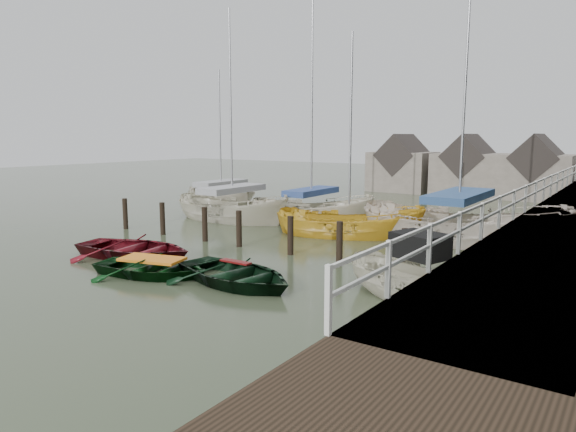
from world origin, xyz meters
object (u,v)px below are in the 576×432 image
Objects in this scene: rowboat_dkgreen at (236,284)px; motorboat at (415,297)px; sailboat_c at (349,235)px; sailboat_d at (457,241)px; sailboat_a at (233,219)px; rowboat_green at (153,275)px; sailboat_e at (222,207)px; rowboat_red at (135,257)px; sailboat_b at (311,219)px.

motorboat is (4.80, 1.53, 0.10)m from rowboat_dkgreen.
sailboat_d is (4.26, 1.26, 0.05)m from sailboat_c.
sailboat_c is at bearing -91.34° from sailboat_a.
rowboat_green is 15.03m from sailboat_e.
motorboat is 8.84m from sailboat_c.
sailboat_a is at bearing 12.00° from rowboat_green.
rowboat_red is 0.38× the size of sailboat_a.
sailboat_a reaches higher than rowboat_green.
rowboat_red is at bearing 114.54° from motorboat.
sailboat_b is at bearing -54.26° from sailboat_a.
rowboat_green is 0.89× the size of rowboat_dkgreen.
motorboat is 13.05m from sailboat_b.
sailboat_a is 11.06m from sailboat_d.
sailboat_c is (-5.60, 6.85, -0.09)m from motorboat.
motorboat is at bearing -63.63° from rowboat_dkgreen.
rowboat_red is 5.07m from rowboat_dkgreen.
sailboat_e is at bearing 81.14° from sailboat_d.
motorboat reaches higher than rowboat_red.
rowboat_dkgreen is (5.05, -0.49, 0.00)m from rowboat_red.
sailboat_e is at bearing 18.57° from rowboat_green.
rowboat_dkgreen is 5.04m from motorboat.
sailboat_c is at bearing -27.20° from rowboat_green.
rowboat_red is 0.95× the size of motorboat.
sailboat_e reaches higher than rowboat_dkgreen.
sailboat_e reaches higher than rowboat_red.
sailboat_d is 1.31× the size of sailboat_e.
sailboat_a is 3.99m from sailboat_b.
rowboat_green is 0.32× the size of sailboat_a.
sailboat_c is (3.49, -2.52, -0.06)m from sailboat_b.
sailboat_c reaches higher than sailboat_e.
sailboat_e is (-6.82, 0.81, -0.01)m from sailboat_b.
rowboat_dkgreen is 0.36× the size of sailboat_a.
motorboat is 0.38× the size of sailboat_d.
sailboat_a is at bearing 50.03° from rowboat_dkgreen.
sailboat_e is (-6.05, 11.22, 0.06)m from rowboat_red.
sailboat_b is at bearing -78.36° from sailboat_e.
sailboat_e is (-15.90, 10.18, -0.04)m from motorboat.
sailboat_a is at bearing 4.89° from rowboat_red.
motorboat is 0.48× the size of sailboat_c.
sailboat_a is 0.96× the size of sailboat_d.
sailboat_a reaches higher than motorboat.
rowboat_red is 0.45× the size of sailboat_c.
sailboat_a is 0.95× the size of sailboat_b.
sailboat_d is at bearing -79.65° from sailboat_e.
sailboat_a is 6.75m from sailboat_c.
sailboat_b reaches higher than rowboat_red.
rowboat_red reaches higher than rowboat_dkgreen.
sailboat_d is at bearing 27.87° from motorboat.
sailboat_e is (-10.31, 3.33, 0.05)m from sailboat_c.
rowboat_red is 8.48m from sailboat_a.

